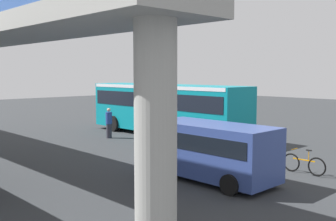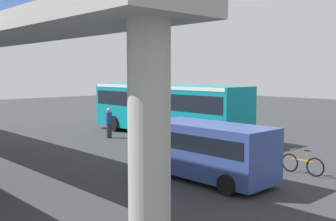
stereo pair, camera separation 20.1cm
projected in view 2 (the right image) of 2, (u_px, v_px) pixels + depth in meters
ground at (168, 131)px, 26.60m from camera, size 80.00×80.00×0.00m
city_bus at (166, 105)px, 24.63m from camera, size 11.54×2.85×3.15m
parked_van at (209, 148)px, 14.33m from camera, size 4.80×2.17×2.05m
bicycle_orange at (302, 164)px, 15.27m from camera, size 1.77×0.44×0.96m
pedestrian at (109, 123)px, 23.77m from camera, size 0.38×0.38×1.79m
traffic_sign at (194, 98)px, 31.41m from camera, size 0.08×0.60×2.80m
lane_dash_leftmost at (243, 133)px, 25.65m from camera, size 2.00×0.20×0.01m
lane_dash_left at (197, 127)px, 28.55m from camera, size 2.00×0.20×0.01m
lane_dash_centre at (160, 122)px, 31.45m from camera, size 2.00×0.20×0.01m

